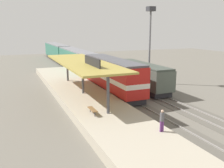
# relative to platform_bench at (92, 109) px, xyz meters

# --- Properties ---
(ground_plane) EXTENTS (120.00, 120.00, 0.00)m
(ground_plane) POSITION_rel_platform_bench_xyz_m (8.00, 7.69, -1.34)
(ground_plane) COLOR #666056
(track_near) EXTENTS (3.20, 110.00, 0.16)m
(track_near) POSITION_rel_platform_bench_xyz_m (6.00, 7.69, -1.31)
(track_near) COLOR #565249
(track_near) RESTS_ON ground
(track_far) EXTENTS (3.20, 110.00, 0.16)m
(track_far) POSITION_rel_platform_bench_xyz_m (10.60, 7.69, -1.31)
(track_far) COLOR #565249
(track_far) RESTS_ON ground
(platform) EXTENTS (6.00, 44.00, 0.90)m
(platform) POSITION_rel_platform_bench_xyz_m (1.40, 7.69, -0.89)
(platform) COLOR #A89E89
(platform) RESTS_ON ground
(station_canopy) EXTENTS (5.20, 18.00, 4.70)m
(station_canopy) POSITION_rel_platform_bench_xyz_m (1.40, 7.60, 3.19)
(station_canopy) COLOR #47474C
(station_canopy) RESTS_ON platform
(platform_bench) EXTENTS (0.44, 1.70, 0.50)m
(platform_bench) POSITION_rel_platform_bench_xyz_m (0.00, 0.00, 0.00)
(platform_bench) COLOR #333338
(platform_bench) RESTS_ON platform
(locomotive) EXTENTS (2.93, 14.43, 4.44)m
(locomotive) POSITION_rel_platform_bench_xyz_m (6.00, 9.62, 1.07)
(locomotive) COLOR #28282D
(locomotive) RESTS_ON track_near
(passenger_carriage_front) EXTENTS (2.90, 20.00, 4.24)m
(passenger_carriage_front) POSITION_rel_platform_bench_xyz_m (6.00, 27.62, 0.97)
(passenger_carriage_front) COLOR #28282D
(passenger_carriage_front) RESTS_ON track_near
(passenger_carriage_rear) EXTENTS (2.90, 20.00, 4.24)m
(passenger_carriage_rear) POSITION_rel_platform_bench_xyz_m (6.00, 48.42, 0.97)
(passenger_carriage_rear) COLOR #28282D
(passenger_carriage_rear) RESTS_ON track_near
(freight_car) EXTENTS (2.80, 12.00, 3.54)m
(freight_car) POSITION_rel_platform_bench_xyz_m (10.60, 9.88, 0.63)
(freight_car) COLOR #28282D
(freight_car) RESTS_ON track_far
(light_mast) EXTENTS (1.10, 1.10, 11.70)m
(light_mast) POSITION_rel_platform_bench_xyz_m (13.80, 13.22, 7.05)
(light_mast) COLOR slate
(light_mast) RESTS_ON ground
(person_waiting) EXTENTS (0.34, 0.34, 1.71)m
(person_waiting) POSITION_rel_platform_bench_xyz_m (3.55, -5.77, 0.51)
(person_waiting) COLOR #663375
(person_waiting) RESTS_ON platform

